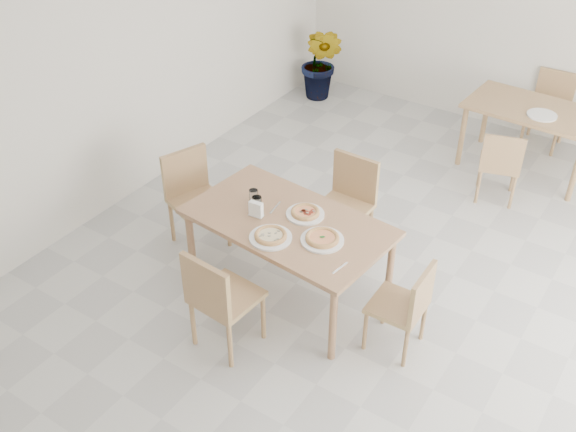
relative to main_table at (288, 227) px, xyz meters
The scene contains 21 objects.
main_table is the anchor object (origin of this frame).
chair_south 0.86m from the main_table, 94.27° to the right, with size 0.49×0.49×0.92m.
chair_north 0.86m from the main_table, 83.61° to the left, with size 0.46×0.46×0.92m.
chair_west 1.16m from the main_table, behind, with size 0.58×0.58×0.92m.
chair_east 1.14m from the main_table, ahead, with size 0.40×0.40×0.80m.
plate_margherita 0.39m from the main_table, 12.59° to the right, with size 0.34×0.34×0.02m, color white.
plate_mushroom 0.29m from the main_table, 85.35° to the right, with size 0.34×0.34×0.02m, color white.
plate_pepperoni 0.18m from the main_table, 60.68° to the left, with size 0.32×0.32×0.02m, color white.
pizza_margherita 0.40m from the main_table, 12.59° to the right, with size 0.33×0.33×0.03m.
pizza_mushroom 0.30m from the main_table, 85.35° to the right, with size 0.33×0.33×0.03m.
pizza_pepperoni 0.19m from the main_table, 60.68° to the left, with size 0.30×0.30×0.03m.
tumbler_a 0.34m from the main_table, behind, with size 0.08×0.08×0.11m, color white.
tumbler_b 0.43m from the main_table, 168.51° to the left, with size 0.08×0.08×0.10m, color white.
napkin_holder 0.30m from the main_table, 157.14° to the right, with size 0.13×0.08×0.14m.
fork_a 0.72m from the main_table, 24.23° to the right, with size 0.01×0.17×0.01m, color silver.
fork_b 0.22m from the main_table, 154.96° to the left, with size 0.02×0.19×0.01m, color silver.
second_table 3.32m from the main_table, 71.54° to the left, with size 1.42×0.86×0.75m.
chair_back_s 2.57m from the main_table, 66.87° to the left, with size 0.49×0.49×0.80m.
chair_back_n 4.04m from the main_table, 74.85° to the left, with size 0.44×0.44×0.87m.
plate_empty 3.22m from the main_table, 68.82° to the left, with size 0.31×0.31×0.02m, color white.
potted_plant 3.90m from the main_table, 117.14° to the left, with size 0.55×0.44×1.00m, color #33601D.
Camera 1 is at (1.69, -4.24, 3.92)m, focal length 42.00 mm.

